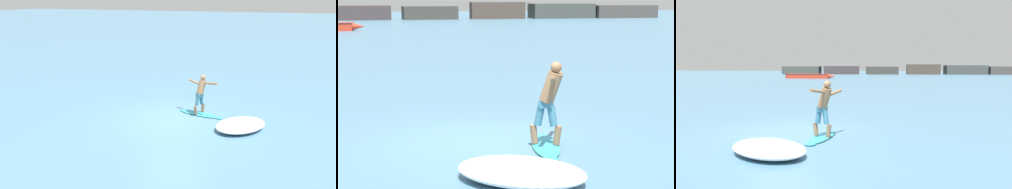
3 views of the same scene
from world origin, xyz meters
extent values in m
plane|color=teal|center=(0.00, 0.00, 0.00)|extent=(200.00, 200.00, 0.00)
ellipsoid|color=#2E9ABF|center=(1.09, -0.76, 0.03)|extent=(0.86, 1.89, 0.06)
ellipsoid|color=#2E9ABF|center=(0.91, -1.68, 0.03)|extent=(0.32, 0.31, 0.05)
ellipsoid|color=#339E56|center=(1.09, -0.76, 0.03)|extent=(0.88, 1.90, 0.03)
cone|color=black|center=(1.24, -0.03, -0.06)|extent=(0.06, 0.06, 0.14)
cone|color=black|center=(1.08, -0.13, -0.06)|extent=(0.06, 0.06, 0.14)
cone|color=black|center=(1.35, -0.18, -0.06)|extent=(0.06, 0.06, 0.14)
cylinder|color=#8A6545|center=(1.30, -0.86, 0.24)|extent=(0.21, 0.19, 0.38)
cylinder|color=teal|center=(1.21, -0.82, 0.62)|extent=(0.26, 0.23, 0.41)
cylinder|color=#8A6545|center=(0.89, -0.66, 0.24)|extent=(0.21, 0.19, 0.38)
cylinder|color=teal|center=(0.98, -0.71, 0.62)|extent=(0.26, 0.23, 0.41)
cube|color=teal|center=(1.09, -0.76, 0.86)|extent=(0.32, 0.29, 0.16)
cylinder|color=#8A6545|center=(1.18, -0.80, 1.18)|extent=(0.53, 0.45, 0.65)
sphere|color=#8A6545|center=(1.26, -0.85, 1.56)|extent=(0.21, 0.21, 0.21)
cylinder|color=#8A6545|center=(1.44, -0.43, 1.30)|extent=(0.38, 0.60, 0.20)
cylinder|color=#8A6545|center=(1.04, -1.24, 1.40)|extent=(0.36, 0.61, 0.19)
ellipsoid|color=white|center=(0.10, -2.66, 0.16)|extent=(2.53, 2.37, 0.32)
camera|label=1|loc=(-11.48, -4.37, 4.76)|focal=35.00mm
camera|label=2|loc=(-2.06, -10.88, 2.88)|focal=60.00mm
camera|label=3|loc=(2.49, -10.04, 2.13)|focal=35.00mm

